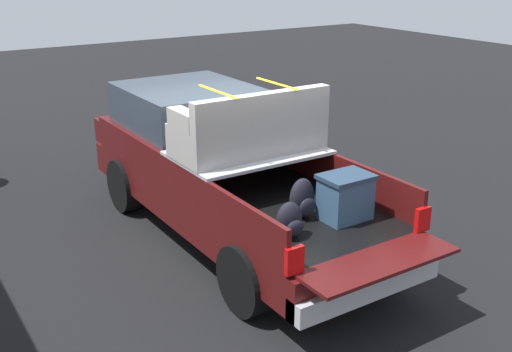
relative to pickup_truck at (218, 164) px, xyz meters
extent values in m
plane|color=black|center=(-0.39, 0.00, -0.98)|extent=(40.00, 40.00, 0.00)
cube|color=#470F0F|center=(-0.39, 0.00, -0.36)|extent=(5.50, 1.92, 0.46)
cube|color=black|center=(-1.59, 0.00, -0.11)|extent=(2.80, 1.80, 0.04)
cube|color=#470F0F|center=(-1.59, 0.93, 0.12)|extent=(2.80, 0.06, 0.50)
cube|color=#470F0F|center=(-1.59, -0.93, 0.12)|extent=(2.80, 0.06, 0.50)
cube|color=#470F0F|center=(-0.22, 0.00, 0.12)|extent=(0.06, 1.80, 0.50)
cube|color=#470F0F|center=(-3.26, 0.00, -0.11)|extent=(0.55, 1.80, 0.04)
cube|color=#B2B2B7|center=(-0.81, 0.00, 0.39)|extent=(1.25, 1.92, 0.04)
cube|color=#470F0F|center=(0.96, 0.00, 0.12)|extent=(2.30, 1.92, 0.50)
cube|color=#2D3842|center=(0.86, 0.00, 0.66)|extent=(1.94, 1.76, 0.60)
cube|color=#470F0F|center=(2.31, 0.00, 0.06)|extent=(0.40, 1.82, 0.38)
cube|color=#B2B2B7|center=(-3.11, 0.00, -0.47)|extent=(0.24, 1.92, 0.24)
cube|color=red|center=(-3.01, 0.88, 0.05)|extent=(0.06, 0.20, 0.28)
cube|color=red|center=(-3.01, -0.88, 0.05)|extent=(0.06, 0.20, 0.28)
cylinder|color=black|center=(1.36, 0.88, -0.57)|extent=(0.82, 0.30, 0.82)
cylinder|color=black|center=(1.36, -0.88, -0.57)|extent=(0.82, 0.30, 0.82)
cylinder|color=black|center=(-2.14, 0.88, -0.57)|extent=(0.82, 0.30, 0.82)
cylinder|color=black|center=(-2.14, -0.88, -0.57)|extent=(0.82, 0.30, 0.82)
cube|color=#335170|center=(-2.28, -0.38, 0.15)|extent=(0.40, 0.55, 0.49)
cube|color=#23394E|center=(-2.28, -0.38, 0.42)|extent=(0.44, 0.59, 0.05)
ellipsoid|color=black|center=(-1.98, 0.02, 0.15)|extent=(0.20, 0.32, 0.49)
ellipsoid|color=black|center=(-2.09, 0.02, 0.08)|extent=(0.09, 0.23, 0.21)
ellipsoid|color=black|center=(-2.32, 0.45, 0.11)|extent=(0.20, 0.31, 0.41)
ellipsoid|color=black|center=(-2.43, 0.45, 0.05)|extent=(0.09, 0.22, 0.18)
cube|color=#9E9993|center=(-0.81, 0.00, 0.62)|extent=(0.83, 1.94, 0.42)
cube|color=#9E9993|center=(-1.15, 0.00, 1.03)|extent=(0.16, 1.94, 0.40)
cube|color=#9E9993|center=(-0.76, 0.87, 0.94)|extent=(0.59, 0.20, 0.22)
cube|color=#9E9993|center=(-0.76, -0.87, 0.94)|extent=(0.59, 0.20, 0.22)
cube|color=yellow|center=(-0.81, 0.44, 1.24)|extent=(0.93, 0.03, 0.02)
cube|color=yellow|center=(-0.81, -0.43, 1.24)|extent=(0.93, 0.03, 0.02)
camera|label=1|loc=(-7.23, 4.08, 2.83)|focal=43.37mm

